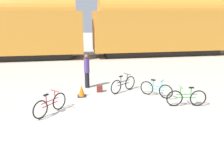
# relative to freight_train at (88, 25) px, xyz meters

# --- Properties ---
(ground_plane) EXTENTS (80.00, 80.00, 0.00)m
(ground_plane) POSITION_rel_freight_train_xyz_m (0.00, -12.01, -2.89)
(ground_plane) COLOR #A8A399
(freight_train) EXTENTS (55.03, 2.99, 5.50)m
(freight_train) POSITION_rel_freight_train_xyz_m (0.00, 0.00, 0.00)
(freight_train) COLOR black
(freight_train) RESTS_ON ground_plane
(rail_near) EXTENTS (67.03, 0.07, 0.01)m
(rail_near) POSITION_rel_freight_train_xyz_m (0.00, -0.72, -2.88)
(rail_near) COLOR #4C4238
(rail_near) RESTS_ON ground_plane
(rail_far) EXTENTS (67.03, 0.07, 0.01)m
(rail_far) POSITION_rel_freight_train_xyz_m (0.00, 0.72, -2.88)
(rail_far) COLOR #4C4238
(rail_far) RESTS_ON ground_plane
(bicycle_maroon) EXTENTS (1.15, 1.30, 0.89)m
(bicycle_maroon) POSITION_rel_freight_train_xyz_m (-2.16, -11.66, -2.51)
(bicycle_maroon) COLOR black
(bicycle_maroon) RESTS_ON ground_plane
(bicycle_teal) EXTENTS (1.24, 1.14, 0.84)m
(bicycle_teal) POSITION_rel_freight_train_xyz_m (2.60, -10.52, -2.53)
(bicycle_teal) COLOR black
(bicycle_teal) RESTS_ON ground_plane
(bicycle_black) EXTENTS (1.45, 0.99, 0.88)m
(bicycle_black) POSITION_rel_freight_train_xyz_m (1.20, -9.59, -2.51)
(bicycle_black) COLOR black
(bicycle_black) RESTS_ON ground_plane
(bicycle_green) EXTENTS (1.70, 0.46, 0.88)m
(bicycle_green) POSITION_rel_freight_train_xyz_m (3.47, -11.81, -2.52)
(bicycle_green) COLOR black
(bicycle_green) RESTS_ON ground_plane
(person_in_purple) EXTENTS (0.29, 0.29, 1.80)m
(person_in_purple) POSITION_rel_freight_train_xyz_m (-0.57, -8.66, -1.97)
(person_in_purple) COLOR black
(person_in_purple) RESTS_ON ground_plane
(backpack) EXTENTS (0.28, 0.20, 0.34)m
(backpack) POSITION_rel_freight_train_xyz_m (0.01, -9.47, -2.72)
(backpack) COLOR maroon
(backpack) RESTS_ON ground_plane
(traffic_cone) EXTENTS (0.40, 0.40, 0.55)m
(traffic_cone) POSITION_rel_freight_train_xyz_m (-0.91, -9.95, -2.64)
(traffic_cone) COLOR black
(traffic_cone) RESTS_ON ground_plane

